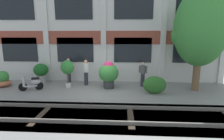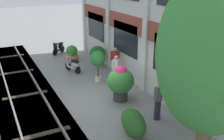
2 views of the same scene
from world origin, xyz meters
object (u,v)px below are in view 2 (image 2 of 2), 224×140
potted_plant_tall_urn (98,60)px  scooter_second_parked (73,65)px  potted_plant_wide_bowl (72,54)px  potted_plant_glazed_jar (98,55)px  potted_plant_stone_basin (121,81)px  resident_by_doorway (115,61)px  scooter_near_curb (59,48)px  topiary_hedge (133,123)px  resident_watching_tracks (116,70)px  broadleaf_tree (215,56)px  resident_near_plants (158,100)px

potted_plant_tall_urn → scooter_second_parked: 2.24m
potted_plant_wide_bowl → potted_plant_glazed_jar: bearing=26.1°
potted_plant_stone_basin → resident_by_doorway: (-2.88, 1.20, -0.04)m
potted_plant_wide_bowl → potted_plant_stone_basin: bearing=0.6°
scooter_near_curb → topiary_hedge: (11.42, -0.49, 0.06)m
potted_plant_wide_bowl → resident_watching_tracks: 5.35m
potted_plant_stone_basin → scooter_second_parked: 4.62m
potted_plant_glazed_jar → topiary_hedge: potted_plant_glazed_jar is taller
potted_plant_wide_bowl → potted_plant_stone_basin: size_ratio=0.61×
potted_plant_glazed_jar → topiary_hedge: (7.42, -1.86, -0.27)m
broadleaf_tree → potted_plant_stone_basin: (-5.22, 0.18, -2.65)m
potted_plant_wide_bowl → resident_by_doorway: bearing=17.9°
resident_near_plants → potted_plant_stone_basin: bearing=-61.8°
potted_plant_glazed_jar → scooter_second_parked: potted_plant_glazed_jar is taller
potted_plant_tall_urn → scooter_near_curb: 6.23m
potted_plant_wide_bowl → scooter_second_parked: size_ratio=0.77×
broadleaf_tree → potted_plant_wide_bowl: bearing=179.5°
potted_plant_stone_basin → scooter_second_parked: potted_plant_stone_basin is taller
potted_plant_tall_urn → topiary_hedge: (5.26, -0.92, -0.74)m
potted_plant_stone_basin → resident_watching_tracks: size_ratio=1.00×
broadleaf_tree → scooter_near_curb: broadleaf_tree is taller
broadleaf_tree → resident_by_doorway: size_ratio=3.51×
potted_plant_glazed_jar → scooter_near_curb: 4.24m
scooter_second_parked → resident_near_plants: size_ratio=0.85×
potted_plant_stone_basin → potted_plant_tall_urn: bearing=179.9°
resident_near_plants → topiary_hedge: 1.55m
resident_by_doorway → broadleaf_tree: bearing=22.4°
resident_watching_tracks → broadleaf_tree: bearing=168.5°
potted_plant_stone_basin → broadleaf_tree: bearing=-2.0°
potted_plant_wide_bowl → scooter_near_curb: (-1.92, -0.35, -0.00)m
topiary_hedge → resident_near_plants: bearing=109.7°
broadleaf_tree → topiary_hedge: 4.08m
potted_plant_wide_bowl → topiary_hedge: bearing=-5.0°
potted_plant_stone_basin → potted_plant_wide_bowl: bearing=-179.4°
broadleaf_tree → scooter_near_curb: (-13.97, -0.24, -3.16)m
potted_plant_glazed_jar → potted_plant_tall_urn: bearing=-23.5°
resident_watching_tracks → scooter_near_curb: bearing=2.7°
potted_plant_tall_urn → resident_near_plants: size_ratio=1.10×
topiary_hedge → potted_plant_glazed_jar: bearing=166.0°
potted_plant_glazed_jar → resident_watching_tracks: (3.21, -0.37, 0.13)m
resident_watching_tracks → potted_plant_tall_urn: bearing=23.5°
scooter_second_parked → resident_by_doorway: bearing=-149.9°
topiary_hedge → scooter_second_parked: bearing=178.7°
broadleaf_tree → resident_near_plants: 4.17m
scooter_second_parked → resident_near_plants: bearing=171.0°
resident_watching_tracks → resident_near_plants: size_ratio=1.07×
potted_plant_stone_basin → scooter_near_curb: 8.77m
broadleaf_tree → potted_plant_tall_urn: 8.16m
scooter_near_curb → topiary_hedge: topiary_hedge is taller
scooter_near_curb → resident_by_doorway: 6.10m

